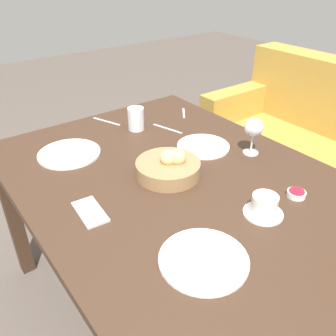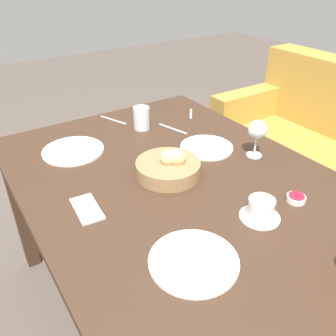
{
  "view_description": "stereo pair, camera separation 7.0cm",
  "coord_description": "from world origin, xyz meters",
  "px_view_note": "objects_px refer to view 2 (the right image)",
  "views": [
    {
      "loc": [
        0.86,
        -0.69,
        1.45
      ],
      "look_at": [
        -0.04,
        -0.02,
        0.77
      ],
      "focal_mm": 38.0,
      "sensor_mm": 36.0,
      "label": 1
    },
    {
      "loc": [
        0.9,
        -0.63,
        1.45
      ],
      "look_at": [
        -0.04,
        -0.02,
        0.77
      ],
      "focal_mm": 38.0,
      "sensor_mm": 36.0,
      "label": 2
    }
  ],
  "objects_px": {
    "plate_near_left": "(73,151)",
    "jam_bowl_berry": "(296,198)",
    "cell_phone": "(87,209)",
    "knife_silver": "(173,129)",
    "coffee_cup": "(261,210)",
    "wine_glass": "(257,131)",
    "spoon_coffee": "(191,113)",
    "fork_silver": "(113,120)",
    "water_tumbler": "(142,118)",
    "plate_far_center": "(207,147)",
    "plate_near_right": "(194,261)",
    "bread_basket": "(169,167)"
  },
  "relations": [
    {
      "from": "wine_glass",
      "to": "fork_silver",
      "type": "height_order",
      "value": "wine_glass"
    },
    {
      "from": "wine_glass",
      "to": "spoon_coffee",
      "type": "distance_m",
      "value": 0.51
    },
    {
      "from": "jam_bowl_berry",
      "to": "cell_phone",
      "type": "xyz_separation_m",
      "value": [
        -0.34,
        -0.6,
        -0.01
      ]
    },
    {
      "from": "plate_far_center",
      "to": "fork_silver",
      "type": "height_order",
      "value": "plate_far_center"
    },
    {
      "from": "wine_glass",
      "to": "coffee_cup",
      "type": "bearing_deg",
      "value": -42.61
    },
    {
      "from": "plate_near_right",
      "to": "plate_far_center",
      "type": "relative_size",
      "value": 1.1
    },
    {
      "from": "water_tumbler",
      "to": "knife_silver",
      "type": "xyz_separation_m",
      "value": [
        0.08,
        0.12,
        -0.05
      ]
    },
    {
      "from": "plate_near_right",
      "to": "coffee_cup",
      "type": "bearing_deg",
      "value": 97.53
    },
    {
      "from": "coffee_cup",
      "to": "jam_bowl_berry",
      "type": "distance_m",
      "value": 0.17
    },
    {
      "from": "plate_near_left",
      "to": "water_tumbler",
      "type": "bearing_deg",
      "value": 96.75
    },
    {
      "from": "coffee_cup",
      "to": "knife_silver",
      "type": "height_order",
      "value": "coffee_cup"
    },
    {
      "from": "water_tumbler",
      "to": "cell_phone",
      "type": "distance_m",
      "value": 0.64
    },
    {
      "from": "plate_far_center",
      "to": "wine_glass",
      "type": "relative_size",
      "value": 1.43
    },
    {
      "from": "plate_near_left",
      "to": "jam_bowl_berry",
      "type": "distance_m",
      "value": 0.89
    },
    {
      "from": "water_tumbler",
      "to": "knife_silver",
      "type": "height_order",
      "value": "water_tumbler"
    },
    {
      "from": "knife_silver",
      "to": "water_tumbler",
      "type": "bearing_deg",
      "value": -125.5
    },
    {
      "from": "wine_glass",
      "to": "spoon_coffee",
      "type": "xyz_separation_m",
      "value": [
        -0.5,
        0.05,
        -0.11
      ]
    },
    {
      "from": "water_tumbler",
      "to": "knife_silver",
      "type": "bearing_deg",
      "value": 54.5
    },
    {
      "from": "plate_near_left",
      "to": "cell_phone",
      "type": "xyz_separation_m",
      "value": [
        0.4,
        -0.1,
        -0.0
      ]
    },
    {
      "from": "cell_phone",
      "to": "knife_silver",
      "type": "bearing_deg",
      "value": 121.89
    },
    {
      "from": "plate_near_right",
      "to": "jam_bowl_berry",
      "type": "distance_m",
      "value": 0.45
    },
    {
      "from": "plate_near_right",
      "to": "spoon_coffee",
      "type": "distance_m",
      "value": 1.03
    },
    {
      "from": "plate_near_left",
      "to": "spoon_coffee",
      "type": "relative_size",
      "value": 2.39
    },
    {
      "from": "wine_glass",
      "to": "spoon_coffee",
      "type": "bearing_deg",
      "value": 174.46
    },
    {
      "from": "cell_phone",
      "to": "plate_near_left",
      "type": "bearing_deg",
      "value": 165.5
    },
    {
      "from": "bread_basket",
      "to": "jam_bowl_berry",
      "type": "bearing_deg",
      "value": 35.6
    },
    {
      "from": "wine_glass",
      "to": "coffee_cup",
      "type": "height_order",
      "value": "wine_glass"
    },
    {
      "from": "plate_far_center",
      "to": "wine_glass",
      "type": "bearing_deg",
      "value": 38.03
    },
    {
      "from": "knife_silver",
      "to": "cell_phone",
      "type": "height_order",
      "value": "cell_phone"
    },
    {
      "from": "coffee_cup",
      "to": "spoon_coffee",
      "type": "distance_m",
      "value": 0.86
    },
    {
      "from": "water_tumbler",
      "to": "wine_glass",
      "type": "xyz_separation_m",
      "value": [
        0.48,
        0.25,
        0.06
      ]
    },
    {
      "from": "spoon_coffee",
      "to": "cell_phone",
      "type": "xyz_separation_m",
      "value": [
        0.46,
        -0.76,
        0.0
      ]
    },
    {
      "from": "jam_bowl_berry",
      "to": "fork_silver",
      "type": "height_order",
      "value": "jam_bowl_berry"
    },
    {
      "from": "cell_phone",
      "to": "wine_glass",
      "type": "bearing_deg",
      "value": 86.92
    },
    {
      "from": "water_tumbler",
      "to": "jam_bowl_berry",
      "type": "bearing_deg",
      "value": 10.47
    },
    {
      "from": "coffee_cup",
      "to": "jam_bowl_berry",
      "type": "height_order",
      "value": "coffee_cup"
    },
    {
      "from": "water_tumbler",
      "to": "cell_phone",
      "type": "xyz_separation_m",
      "value": [
        0.44,
        -0.46,
        -0.05
      ]
    },
    {
      "from": "coffee_cup",
      "to": "fork_silver",
      "type": "relative_size",
      "value": 0.8
    },
    {
      "from": "jam_bowl_berry",
      "to": "fork_silver",
      "type": "bearing_deg",
      "value": -167.16
    },
    {
      "from": "plate_far_center",
      "to": "plate_near_left",
      "type": "bearing_deg",
      "value": -120.32
    },
    {
      "from": "plate_far_center",
      "to": "fork_silver",
      "type": "xyz_separation_m",
      "value": [
        -0.49,
        -0.2,
        -0.0
      ]
    },
    {
      "from": "jam_bowl_berry",
      "to": "fork_silver",
      "type": "xyz_separation_m",
      "value": [
        -0.95,
        -0.22,
        -0.01
      ]
    },
    {
      "from": "plate_near_left",
      "to": "plate_near_right",
      "type": "xyz_separation_m",
      "value": [
        0.78,
        0.05,
        0.0
      ]
    },
    {
      "from": "fork_silver",
      "to": "wine_glass",
      "type": "bearing_deg",
      "value": 26.64
    },
    {
      "from": "water_tumbler",
      "to": "wine_glass",
      "type": "relative_size",
      "value": 0.68
    },
    {
      "from": "water_tumbler",
      "to": "cell_phone",
      "type": "height_order",
      "value": "water_tumbler"
    },
    {
      "from": "bread_basket",
      "to": "water_tumbler",
      "type": "distance_m",
      "value": 0.43
    },
    {
      "from": "plate_near_left",
      "to": "knife_silver",
      "type": "relative_size",
      "value": 1.56
    },
    {
      "from": "wine_glass",
      "to": "spoon_coffee",
      "type": "relative_size",
      "value": 1.47
    },
    {
      "from": "plate_near_right",
      "to": "knife_silver",
      "type": "relative_size",
      "value": 1.5
    }
  ]
}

